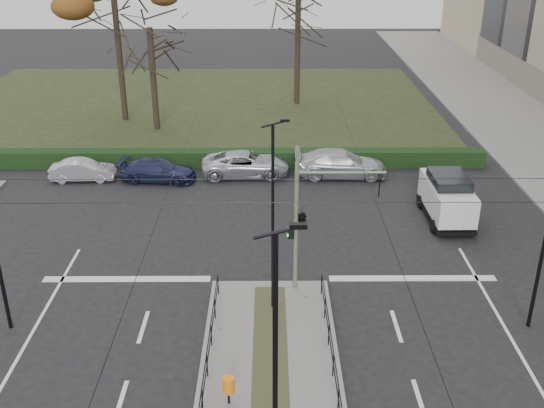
{
  "coord_description": "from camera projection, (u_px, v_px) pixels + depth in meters",
  "views": [
    {
      "loc": [
        -0.03,
        -17.58,
        13.9
      ],
      "look_at": [
        0.1,
        7.11,
        2.67
      ],
      "focal_mm": 42.0,
      "sensor_mm": 36.0,
      "label": 1
    }
  ],
  "objects": [
    {
      "name": "parked_car_fifth",
      "position": [
        341.0,
        163.0,
        36.88
      ],
      "size": [
        5.39,
        2.28,
        1.55
      ],
      "primitive_type": "imported",
      "rotation": [
        0.0,
        0.0,
        1.55
      ],
      "color": "#B8BBC1",
      "rests_on": "ground"
    },
    {
      "name": "parked_car_fourth",
      "position": [
        246.0,
        164.0,
        37.02
      ],
      "size": [
        5.17,
        2.55,
        1.41
      ],
      "primitive_type": "imported",
      "rotation": [
        0.0,
        0.0,
        1.61
      ],
      "color": "#B8BBC1",
      "rests_on": "ground"
    },
    {
      "name": "litter_bin",
      "position": [
        228.0,
        385.0,
        19.4
      ],
      "size": [
        0.38,
        0.38,
        0.97
      ],
      "color": "black",
      "rests_on": "median_island"
    },
    {
      "name": "sidewalk_east",
      "position": [
        542.0,
        146.0,
        41.84
      ],
      "size": [
        8.0,
        90.0,
        0.14
      ],
      "primitive_type": "cube",
      "color": "slate",
      "rests_on": "ground"
    },
    {
      "name": "ground",
      "position": [
        270.0,
        361.0,
        21.76
      ],
      "size": [
        140.0,
        140.0,
        0.0
      ],
      "primitive_type": "plane",
      "color": "black",
      "rests_on": "ground"
    },
    {
      "name": "hedge",
      "position": [
        170.0,
        158.0,
        38.45
      ],
      "size": [
        38.0,
        1.0,
        1.0
      ],
      "primitive_type": "cube",
      "color": "black",
      "rests_on": "ground"
    },
    {
      "name": "white_van",
      "position": [
        447.0,
        197.0,
        31.37
      ],
      "size": [
        2.09,
        4.49,
        2.4
      ],
      "color": "silver",
      "rests_on": "ground"
    },
    {
      "name": "park",
      "position": [
        194.0,
        105.0,
        50.83
      ],
      "size": [
        38.0,
        26.0,
        0.1
      ],
      "primitive_type": "cube",
      "color": "black",
      "rests_on": "ground"
    },
    {
      "name": "parked_car_second",
      "position": [
        83.0,
        170.0,
        36.37
      ],
      "size": [
        3.73,
        1.45,
        1.21
      ],
      "primitive_type": "imported",
      "rotation": [
        0.0,
        0.0,
        1.62
      ],
      "color": "#B8BBC1",
      "rests_on": "ground"
    },
    {
      "name": "median_railing",
      "position": [
        270.0,
        390.0,
        18.98
      ],
      "size": [
        4.14,
        13.24,
        0.92
      ],
      "color": "black",
      "rests_on": "median_island"
    },
    {
      "name": "parked_car_third",
      "position": [
        158.0,
        170.0,
        36.28
      ],
      "size": [
        4.48,
        2.16,
        1.26
      ],
      "primitive_type": "imported",
      "rotation": [
        0.0,
        0.0,
        1.48
      ],
      "color": "#1E2347",
      "rests_on": "ground"
    },
    {
      "name": "catenary",
      "position": [
        270.0,
        250.0,
        21.81
      ],
      "size": [
        20.0,
        34.0,
        6.0
      ],
      "color": "black",
      "rests_on": "ground"
    },
    {
      "name": "bare_tree_near",
      "position": [
        150.0,
        36.0,
        42.43
      ],
      "size": [
        5.37,
        5.37,
        9.31
      ],
      "color": "black",
      "rests_on": "park"
    },
    {
      "name": "streetlamp_median_near",
      "position": [
        276.0,
        386.0,
        14.18
      ],
      "size": [
        0.69,
        0.14,
        8.23
      ],
      "color": "black",
      "rests_on": "median_island"
    },
    {
      "name": "streetlamp_median_far",
      "position": [
        273.0,
        217.0,
        22.97
      ],
      "size": [
        0.63,
        0.13,
        7.5
      ],
      "color": "black",
      "rests_on": "median_island"
    },
    {
      "name": "traffic_light",
      "position": [
        304.0,
        217.0,
        24.49
      ],
      "size": [
        3.74,
        2.07,
        5.42
      ],
      "color": "#64755A",
      "rests_on": "median_island"
    }
  ]
}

